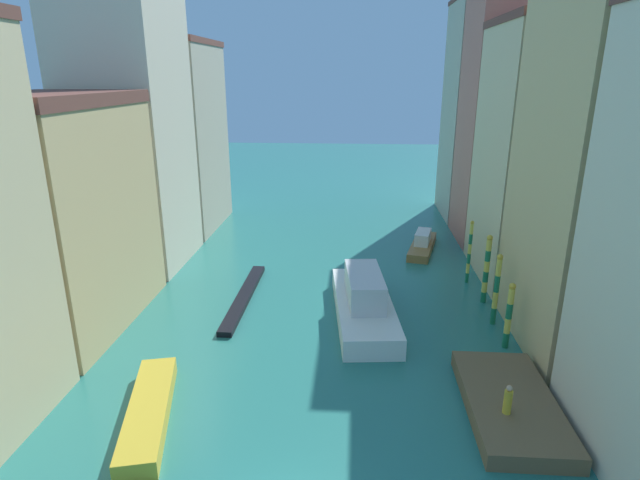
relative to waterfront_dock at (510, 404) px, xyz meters
The scene contains 18 objects.
ground_plane 19.87m from the waterfront_dock, 118.17° to the left, with size 154.00×154.00×0.00m, color #28756B.
building_left_1 26.58m from the waterfront_dock, 163.36° to the left, with size 7.49×12.14×13.81m.
building_left_2 32.37m from the waterfront_dock, 143.39° to the left, with size 7.49×9.11×20.98m.
building_left_3 38.83m from the waterfront_dock, 130.66° to the left, with size 7.49×10.98×17.86m.
building_right_1 13.78m from the waterfront_dock, 49.50° to the left, with size 7.49×10.23×21.40m.
building_right_2 20.29m from the waterfront_dock, 71.05° to the left, with size 7.49×10.07×18.51m.
building_right_3 28.97m from the waterfront_dock, 77.29° to the left, with size 7.49×7.91×22.16m.
building_right_4 37.18m from the waterfront_dock, 80.43° to the left, with size 7.49×9.40×22.05m.
waterfront_dock is the anchor object (origin of this frame).
person_on_dock 1.66m from the waterfront_dock, 113.69° to the right, with size 0.36×0.36×1.36m.
mooring_pole_0 6.29m from the waterfront_dock, 76.58° to the left, with size 0.38×0.38×3.93m.
mooring_pole_1 9.10m from the waterfront_dock, 80.79° to the left, with size 0.35×0.35×4.58m.
mooring_pole_2 12.25m from the waterfront_dock, 82.49° to the left, with size 0.39×0.39×4.78m.
mooring_pole_3 15.54m from the waterfront_dock, 85.70° to the left, with size 0.27×0.27×4.77m.
vaporetto_white 11.20m from the waterfront_dock, 125.99° to the left, with size 4.43×10.90×3.02m.
gondola_black 18.56m from the waterfront_dock, 142.66° to the left, with size 0.97×10.86×0.36m.
motorboat_0 22.55m from the waterfront_dock, 93.23° to the left, with size 3.37×7.29×1.72m.
motorboat_1 16.36m from the waterfront_dock, behind, with size 3.45×7.79×0.84m.
Camera 1 is at (2.09, -13.38, 14.76)m, focal length 28.57 mm.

